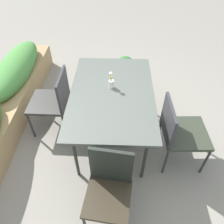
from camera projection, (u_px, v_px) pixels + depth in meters
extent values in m
plane|color=gray|center=(106.00, 137.00, 3.03)|extent=(12.00, 12.00, 0.00)
cube|color=#4C514C|center=(112.00, 94.00, 2.54)|extent=(1.52, 0.98, 0.03)
cube|color=#232823|center=(112.00, 95.00, 2.56)|extent=(1.49, 0.96, 0.02)
cylinder|color=#232823|center=(145.00, 159.00, 2.34)|extent=(0.04, 0.04, 0.73)
cylinder|color=#232823|center=(138.00, 86.00, 3.26)|extent=(0.04, 0.04, 0.73)
cylinder|color=#232823|center=(76.00, 157.00, 2.36)|extent=(0.04, 0.04, 0.73)
cylinder|color=#232823|center=(89.00, 85.00, 3.28)|extent=(0.04, 0.04, 0.73)
cube|color=#343330|center=(49.00, 102.00, 2.88)|extent=(0.50, 0.50, 0.04)
cube|color=#2D2D33|center=(63.00, 90.00, 2.71)|extent=(0.47, 0.04, 0.43)
cylinder|color=#2D2D33|center=(31.00, 126.00, 2.88)|extent=(0.03, 0.03, 0.44)
cylinder|color=#2D2D33|center=(41.00, 103.00, 3.20)|extent=(0.03, 0.03, 0.44)
cylinder|color=#2D2D33|center=(64.00, 127.00, 2.87)|extent=(0.03, 0.03, 0.44)
cylinder|color=#2D2D33|center=(71.00, 104.00, 3.19)|extent=(0.03, 0.03, 0.44)
cube|color=#2F3529|center=(185.00, 133.00, 2.47)|extent=(0.52, 0.52, 0.04)
cube|color=#2D2D33|center=(168.00, 120.00, 2.32)|extent=(0.47, 0.05, 0.41)
cylinder|color=#2D2D33|center=(194.00, 131.00, 2.80)|extent=(0.03, 0.03, 0.46)
cylinder|color=#2D2D33|center=(205.00, 162.00, 2.48)|extent=(0.03, 0.03, 0.46)
cylinder|color=#2D2D33|center=(159.00, 131.00, 2.80)|extent=(0.03, 0.03, 0.46)
cylinder|color=#2D2D33|center=(165.00, 162.00, 2.47)|extent=(0.03, 0.03, 0.46)
cube|color=#2D2519|center=(108.00, 199.00, 1.96)|extent=(0.46, 0.46, 0.04)
cube|color=black|center=(111.00, 166.00, 1.92)|extent=(0.08, 0.39, 0.46)
cylinder|color=black|center=(129.00, 193.00, 2.23)|extent=(0.03, 0.03, 0.43)
cylinder|color=black|center=(94.00, 188.00, 2.27)|extent=(0.03, 0.03, 0.43)
cylinder|color=silver|center=(111.00, 84.00, 2.56)|extent=(0.06, 0.06, 0.10)
cylinder|color=#569347|center=(111.00, 78.00, 2.51)|extent=(0.01, 0.01, 0.14)
sphere|color=pink|center=(111.00, 73.00, 2.46)|extent=(0.03, 0.03, 0.03)
cylinder|color=#569347|center=(110.00, 79.00, 2.50)|extent=(0.01, 0.01, 0.13)
sphere|color=#DB4C56|center=(110.00, 74.00, 2.46)|extent=(0.03, 0.03, 0.03)
cylinder|color=#569347|center=(112.00, 81.00, 2.50)|extent=(0.01, 0.01, 0.10)
sphere|color=#EFCC4C|center=(112.00, 77.00, 2.47)|extent=(0.03, 0.03, 0.03)
cylinder|color=#569347|center=(111.00, 79.00, 2.50)|extent=(0.01, 0.01, 0.14)
sphere|color=white|center=(111.00, 74.00, 2.45)|extent=(0.04, 0.04, 0.04)
cube|color=#9E7F56|center=(4.00, 118.00, 3.02)|extent=(3.52, 0.51, 0.39)
ellipsoid|color=#47843D|center=(16.00, 68.00, 3.36)|extent=(1.58, 0.46, 0.40)
cylinder|color=gray|center=(125.00, 76.00, 3.88)|extent=(0.27, 0.27, 0.22)
sphere|color=#2D662D|center=(125.00, 65.00, 3.72)|extent=(0.30, 0.30, 0.30)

